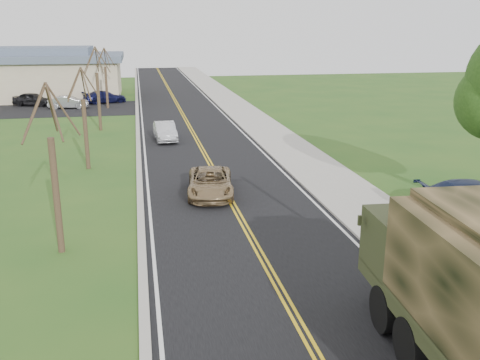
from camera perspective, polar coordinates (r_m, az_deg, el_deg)
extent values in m
cube|color=black|center=(49.54, -6.07, 6.86)|extent=(8.00, 120.00, 0.01)
cube|color=#9E998E|center=(50.04, -1.29, 7.10)|extent=(0.30, 120.00, 0.12)
cube|color=#9E998E|center=(50.35, 0.69, 7.15)|extent=(3.20, 120.00, 0.10)
cube|color=#9E998E|center=(49.37, -10.90, 6.68)|extent=(0.30, 120.00, 0.10)
cylinder|color=#38281C|center=(19.83, -18.99, -1.66)|extent=(0.24, 0.24, 4.20)
cylinder|color=#38281C|center=(19.24, -18.35, 7.15)|extent=(1.01, 0.33, 1.90)
cylinder|color=#38281C|center=(19.79, -19.44, 7.05)|extent=(0.13, 1.29, 1.74)
cylinder|color=#38281C|center=(19.43, -21.08, 6.97)|extent=(0.98, 0.43, 1.90)
cylinder|color=#38281C|center=(18.79, -21.17, 6.45)|extent=(0.79, 1.05, 1.77)
cylinder|color=#38281C|center=(18.73, -19.18, 6.86)|extent=(0.58, 0.90, 1.90)
cylinder|color=#38281C|center=(31.44, -16.12, 4.68)|extent=(0.24, 0.24, 3.96)
cylinder|color=#38281C|center=(31.12, -15.67, 9.93)|extent=(0.96, 0.32, 1.79)
cylinder|color=#38281C|center=(31.62, -16.37, 9.83)|extent=(0.12, 1.22, 1.65)
cylinder|color=#38281C|center=(31.25, -17.30, 9.82)|extent=(0.93, 0.41, 1.79)
cylinder|color=#38281C|center=(30.64, -17.28, 9.58)|extent=(0.75, 0.99, 1.67)
cylinder|color=#38281C|center=(30.63, -16.12, 9.81)|extent=(0.55, 0.85, 1.80)
cylinder|color=#38281C|center=(43.22, -14.82, 8.05)|extent=(0.24, 0.24, 4.44)
cylinder|color=#38281C|center=(43.03, -14.44, 12.34)|extent=(1.07, 0.35, 2.00)
cylinder|color=#38281C|center=(43.57, -15.02, 12.23)|extent=(0.13, 1.36, 1.84)
cylinder|color=#38281C|center=(43.15, -15.77, 12.25)|extent=(1.03, 0.46, 2.00)
cylinder|color=#38281C|center=(42.45, -15.74, 12.09)|extent=(0.83, 1.10, 1.87)
cylinder|color=#38281C|center=(42.47, -14.78, 12.27)|extent=(0.61, 0.95, 2.01)
cylinder|color=#38281C|center=(55.14, -14.05, 9.54)|extent=(0.24, 0.24, 4.08)
cylinder|color=#38281C|center=(55.01, -13.76, 12.62)|extent=(0.99, 0.33, 1.84)
cylinder|color=#38281C|center=(55.51, -14.19, 12.54)|extent=(0.13, 1.25, 1.69)
cylinder|color=#38281C|center=(55.10, -14.72, 12.56)|extent=(0.95, 0.42, 1.85)
cylinder|color=#38281C|center=(54.47, -14.68, 12.45)|extent=(0.77, 1.02, 1.72)
cylinder|color=#38281C|center=(54.49, -14.00, 12.58)|extent=(0.57, 0.88, 1.85)
cube|color=tan|center=(66.10, -21.55, 9.97)|extent=(20.00, 12.00, 4.20)
cube|color=#475466|center=(65.94, -21.77, 12.04)|extent=(21.00, 13.00, 0.70)
cube|color=#475466|center=(65.90, -21.83, 12.64)|extent=(14.00, 8.00, 0.90)
cube|color=black|center=(55.63, -17.01, 7.26)|extent=(18.00, 10.00, 0.02)
cylinder|color=black|center=(13.80, 17.80, -16.27)|extent=(0.48, 1.29, 1.26)
cylinder|color=black|center=(15.05, 15.22, -13.15)|extent=(0.48, 1.29, 1.26)
cylinder|color=black|center=(16.08, 23.39, -12.00)|extent=(0.48, 1.29, 1.26)
cube|color=#32381E|center=(13.53, 24.07, -14.83)|extent=(3.26, 8.20, 0.40)
cube|color=#32381E|center=(15.39, 18.95, -6.41)|extent=(2.89, 2.35, 1.61)
cube|color=black|center=(16.17, 17.45, -4.31)|extent=(2.53, 0.25, 0.80)
imported|color=#917752|center=(25.69, -3.19, -0.26)|extent=(2.64, 4.77, 1.26)
imported|color=silver|center=(38.58, -7.99, 5.16)|extent=(1.60, 4.02, 1.30)
imported|color=#101C3C|center=(25.28, 23.78, -1.70)|extent=(5.10, 2.32, 1.45)
imported|color=black|center=(59.15, -21.21, 8.03)|extent=(4.37, 2.98, 1.38)
imported|color=#A1A1A5|center=(56.16, -17.85, 7.91)|extent=(3.92, 1.62, 1.26)
imported|color=#0F1137|center=(59.22, -14.23, 8.59)|extent=(4.85, 3.25, 1.30)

